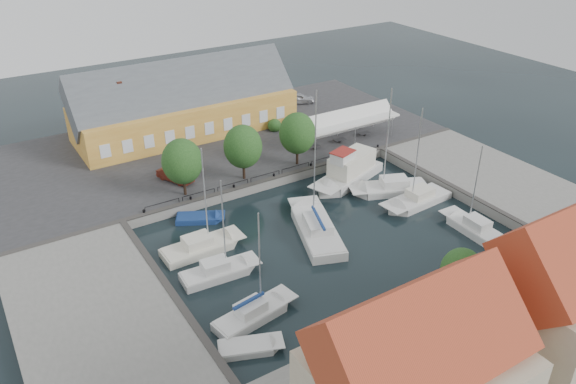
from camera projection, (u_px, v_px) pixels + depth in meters
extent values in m
plane|color=black|center=(320.00, 230.00, 54.79)|extent=(140.00, 140.00, 0.00)
cube|color=#2D2D30|center=(218.00, 145.00, 71.67)|extent=(56.00, 26.00, 1.00)
cube|color=slate|center=(99.00, 319.00, 42.84)|extent=(12.00, 24.00, 1.00)
cube|color=slate|center=(491.00, 179.00, 63.28)|extent=(12.00, 24.00, 1.00)
cube|color=slate|center=(494.00, 363.00, 38.92)|extent=(56.00, 14.00, 1.00)
cube|color=#383533|center=(267.00, 180.00, 61.95)|extent=(56.00, 0.60, 0.12)
cube|color=#383533|center=(169.00, 288.00, 45.22)|extent=(0.60, 24.00, 0.12)
cube|color=#383533|center=(456.00, 187.00, 60.36)|extent=(0.60, 24.00, 0.12)
cylinder|color=black|center=(144.00, 212.00, 55.60)|extent=(0.24, 0.24, 0.40)
cylinder|color=black|center=(191.00, 199.00, 57.92)|extent=(0.24, 0.24, 0.40)
cylinder|color=black|center=(234.00, 186.00, 60.25)|extent=(0.24, 0.24, 0.40)
cylinder|color=black|center=(274.00, 175.00, 62.57)|extent=(0.24, 0.24, 0.40)
cylinder|color=black|center=(311.00, 165.00, 64.89)|extent=(0.24, 0.24, 0.40)
cylinder|color=black|center=(345.00, 155.00, 67.21)|extent=(0.24, 0.24, 0.40)
cylinder|color=black|center=(378.00, 146.00, 69.54)|extent=(0.24, 0.24, 0.40)
cube|color=#CB8931|center=(186.00, 116.00, 73.14)|extent=(28.00, 10.00, 4.50)
cube|color=#474C51|center=(183.00, 90.00, 71.47)|extent=(28.56, 7.60, 7.60)
cube|color=#CB8931|center=(97.00, 120.00, 73.21)|extent=(6.00, 6.00, 3.50)
cube|color=brown|center=(119.00, 86.00, 66.86)|extent=(0.60, 0.60, 1.20)
cube|color=silver|center=(347.00, 121.00, 70.31)|extent=(14.00, 4.00, 0.25)
cylinder|color=silver|center=(315.00, 146.00, 66.83)|extent=(0.10, 0.10, 2.70)
cylinder|color=silver|center=(299.00, 136.00, 69.51)|extent=(0.10, 0.10, 2.70)
cylinder|color=silver|center=(355.00, 135.00, 69.62)|extent=(0.10, 0.10, 2.70)
cylinder|color=silver|center=(338.00, 126.00, 72.30)|extent=(0.10, 0.10, 2.70)
cylinder|color=silver|center=(392.00, 126.00, 72.41)|extent=(0.10, 0.10, 2.70)
cylinder|color=silver|center=(374.00, 117.00, 75.09)|extent=(0.10, 0.10, 2.70)
cylinder|color=black|center=(185.00, 186.00, 58.56)|extent=(0.30, 0.30, 2.10)
ellipsoid|color=#1C4217|center=(182.00, 161.00, 57.20)|extent=(4.20, 4.20, 4.83)
cylinder|color=black|center=(244.00, 170.00, 61.81)|extent=(0.30, 0.30, 2.10)
ellipsoid|color=#1C4217|center=(243.00, 147.00, 60.45)|extent=(4.20, 4.20, 4.83)
cylinder|color=black|center=(297.00, 156.00, 65.06)|extent=(0.30, 0.30, 2.10)
ellipsoid|color=#1C4217|center=(297.00, 133.00, 63.70)|extent=(4.20, 4.20, 4.83)
imported|color=#B7B8BF|center=(299.00, 98.00, 83.52)|extent=(4.95, 3.62, 1.57)
imported|color=#551D13|center=(175.00, 175.00, 61.48)|extent=(3.24, 4.58, 1.43)
cube|color=silver|center=(318.00, 236.00, 53.69)|extent=(6.03, 9.37, 1.50)
cube|color=silver|center=(315.00, 223.00, 54.25)|extent=(6.49, 10.98, 0.08)
cube|color=silver|center=(318.00, 223.00, 53.27)|extent=(3.28, 4.06, 0.90)
cylinder|color=silver|center=(315.00, 159.00, 51.67)|extent=(0.12, 0.12, 13.16)
cube|color=navy|center=(318.00, 218.00, 52.73)|extent=(1.67, 4.21, 0.22)
cube|color=silver|center=(351.00, 178.00, 64.30)|extent=(9.16, 5.78, 1.80)
cube|color=silver|center=(346.00, 174.00, 63.12)|extent=(10.75, 6.21, 0.08)
cube|color=silver|center=(352.00, 163.00, 63.34)|extent=(6.46, 4.47, 2.20)
cube|color=silver|center=(343.00, 157.00, 61.36)|extent=(2.80, 2.43, 1.20)
cube|color=maroon|center=(343.00, 152.00, 61.05)|extent=(3.03, 2.59, 0.10)
cube|color=silver|center=(395.00, 191.00, 61.81)|extent=(7.73, 5.50, 1.30)
cube|color=silver|center=(388.00, 186.00, 61.35)|extent=(9.00, 5.93, 0.08)
cube|color=silver|center=(394.00, 182.00, 61.23)|extent=(3.41, 2.98, 0.90)
cylinder|color=silver|center=(387.00, 140.00, 58.63)|extent=(0.12, 0.12, 11.13)
cube|color=silver|center=(420.00, 201.00, 59.72)|extent=(6.92, 3.26, 1.30)
cube|color=silver|center=(415.00, 198.00, 58.96)|extent=(8.26, 3.24, 0.08)
cube|color=silver|center=(420.00, 192.00, 59.09)|extent=(2.82, 2.09, 0.90)
cylinder|color=silver|center=(417.00, 156.00, 56.29)|extent=(0.12, 0.12, 10.13)
cube|color=silver|center=(477.00, 233.00, 54.22)|extent=(2.51, 5.93, 1.30)
cube|color=silver|center=(472.00, 224.00, 54.44)|extent=(2.45, 7.09, 0.08)
cube|color=silver|center=(478.00, 223.00, 53.77)|extent=(1.65, 2.39, 0.90)
cylinder|color=silver|center=(475.00, 185.00, 52.83)|extent=(0.12, 0.12, 8.18)
cube|color=silver|center=(197.00, 252.00, 51.49)|extent=(6.34, 2.81, 1.30)
cube|color=silver|center=(204.00, 243.00, 51.54)|extent=(7.60, 2.72, 0.08)
cube|color=silver|center=(197.00, 241.00, 51.02)|extent=(2.55, 1.89, 0.90)
cylinder|color=silver|center=(205.00, 197.00, 49.51)|extent=(0.12, 0.12, 9.46)
cube|color=silver|center=(214.00, 277.00, 48.23)|extent=(5.80, 2.66, 1.30)
cube|color=silver|center=(222.00, 268.00, 48.19)|extent=(6.93, 2.64, 0.08)
cube|color=silver|center=(215.00, 265.00, 47.73)|extent=(2.36, 1.71, 0.90)
cylinder|color=silver|center=(223.00, 225.00, 46.37)|extent=(0.12, 0.12, 8.41)
cube|color=silver|center=(250.00, 320.00, 43.40)|extent=(6.09, 3.15, 1.30)
cube|color=silver|center=(257.00, 309.00, 43.49)|extent=(7.23, 3.25, 0.08)
cube|color=silver|center=(251.00, 308.00, 42.94)|extent=(2.54, 1.87, 0.90)
cylinder|color=silver|center=(260.00, 262.00, 41.72)|extent=(0.12, 0.12, 8.54)
cube|color=navy|center=(249.00, 301.00, 42.49)|extent=(2.90, 0.70, 0.22)
cube|color=silver|center=(245.00, 350.00, 40.62)|extent=(4.29, 3.13, 0.90)
cube|color=silver|center=(252.00, 344.00, 40.46)|extent=(4.98, 3.34, 0.08)
cube|color=navy|center=(196.00, 220.00, 56.45)|extent=(4.43, 3.61, 0.80)
cube|color=navy|center=(201.00, 216.00, 56.26)|extent=(5.10, 3.92, 0.08)
cube|color=#AE3925|center=(423.00, 340.00, 28.58)|extent=(11.33, 6.50, 6.50)
cube|color=brown|center=(384.00, 335.00, 26.52)|extent=(0.70, 0.70, 1.00)
cube|color=brown|center=(457.00, 301.00, 28.86)|extent=(0.60, 0.60, 0.80)
cube|color=#BAB18F|center=(570.00, 311.00, 37.25)|extent=(12.00, 8.00, 7.50)
cube|color=brown|center=(566.00, 241.00, 32.66)|extent=(0.70, 0.70, 1.00)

